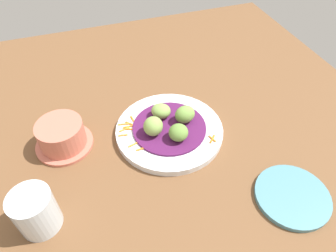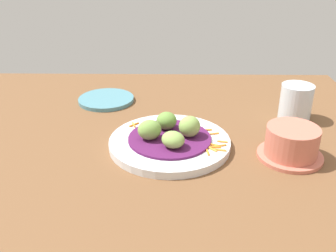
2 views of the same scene
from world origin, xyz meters
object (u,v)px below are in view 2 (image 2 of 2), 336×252
(guac_scoop_center, at_px, (173,140))
(terracotta_bowl, at_px, (291,144))
(main_plate, at_px, (170,143))
(water_glass, at_px, (296,102))
(guac_scoop_left, at_px, (150,130))
(side_plate_small, at_px, (106,100))
(guac_scoop_back, at_px, (167,121))
(guac_scoop_right, at_px, (189,126))

(guac_scoop_center, xyz_separation_m, terracotta_bowl, (0.00, 0.24, -0.01))
(main_plate, xyz_separation_m, water_glass, (-0.15, 0.31, 0.04))
(guac_scoop_left, distance_m, side_plate_small, 0.30)
(guac_scoop_back, height_order, water_glass, water_glass)
(side_plate_small, distance_m, terracotta_bowl, 0.52)
(terracotta_bowl, bearing_deg, guac_scoop_right, -103.63)
(side_plate_small, relative_size, water_glass, 1.70)
(guac_scoop_left, xyz_separation_m, terracotta_bowl, (0.04, 0.29, -0.01))
(guac_scoop_right, distance_m, terracotta_bowl, 0.21)
(guac_scoop_back, relative_size, terracotta_bowl, 0.34)
(terracotta_bowl, bearing_deg, guac_scoop_left, -96.87)
(guac_scoop_left, relative_size, guac_scoop_back, 1.11)
(side_plate_small, distance_m, water_glass, 0.50)
(main_plate, distance_m, guac_scoop_back, 0.05)
(guac_scoop_left, xyz_separation_m, side_plate_small, (-0.26, -0.14, -0.04))
(side_plate_small, height_order, water_glass, water_glass)
(water_glass, bearing_deg, guac_scoop_left, -66.32)
(guac_scoop_left, relative_size, water_glass, 0.57)
(guac_scoop_right, xyz_separation_m, water_glass, (-0.14, 0.27, -0.00))
(guac_scoop_back, bearing_deg, main_plate, 9.98)
(guac_scoop_center, height_order, terracotta_bowl, terracotta_bowl)
(guac_scoop_left, distance_m, guac_scoop_back, 0.06)
(guac_scoop_back, distance_m, water_glass, 0.33)
(guac_scoop_center, bearing_deg, water_glass, 122.10)
(guac_scoop_left, distance_m, guac_scoop_right, 0.09)
(main_plate, height_order, terracotta_bowl, terracotta_bowl)
(guac_scoop_center, bearing_deg, guac_scoop_left, -125.02)
(guac_scoop_back, distance_m, terracotta_bowl, 0.27)
(guac_scoop_left, relative_size, side_plate_small, 0.33)
(main_plate, height_order, side_plate_small, main_plate)
(main_plate, distance_m, guac_scoop_left, 0.06)
(guac_scoop_center, relative_size, guac_scoop_right, 1.02)
(guac_scoop_right, bearing_deg, water_glass, 117.57)
(guac_scoop_left, bearing_deg, main_plate, 99.98)
(terracotta_bowl, bearing_deg, main_plate, -99.71)
(main_plate, relative_size, guac_scoop_right, 5.50)
(main_plate, bearing_deg, guac_scoop_left, -80.02)
(water_glass, bearing_deg, guac_scoop_center, -57.90)
(guac_scoop_back, bearing_deg, terracotta_bowl, 71.64)
(main_plate, distance_m, terracotta_bowl, 0.25)
(guac_scoop_left, relative_size, guac_scoop_center, 1.04)
(guac_scoop_back, bearing_deg, water_glass, 108.22)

